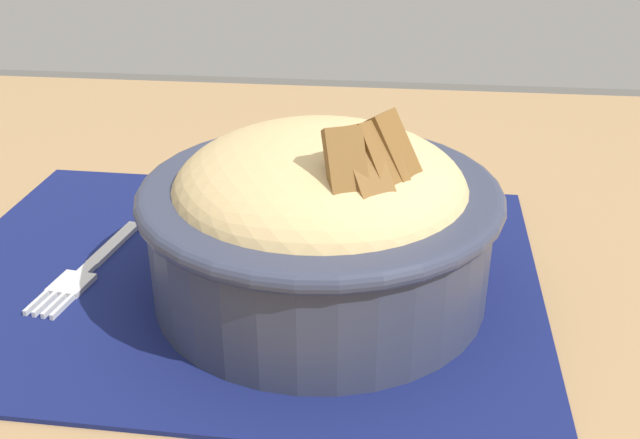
# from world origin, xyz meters

# --- Properties ---
(table) EXTENTS (1.02, 0.88, 0.73)m
(table) POSITION_xyz_m (0.00, 0.00, 0.66)
(table) COLOR #99754C
(table) RESTS_ON ground_plane
(placemat) EXTENTS (0.40, 0.31, 0.00)m
(placemat) POSITION_xyz_m (0.03, 0.00, 0.73)
(placemat) COLOR #11194C
(placemat) RESTS_ON table
(bowl) EXTENTS (0.24, 0.24, 0.13)m
(bowl) POSITION_xyz_m (-0.03, 0.01, 0.79)
(bowl) COLOR #2D3347
(bowl) RESTS_ON placemat
(fork) EXTENTS (0.03, 0.12, 0.00)m
(fork) POSITION_xyz_m (0.13, 0.01, 0.74)
(fork) COLOR silver
(fork) RESTS_ON placemat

